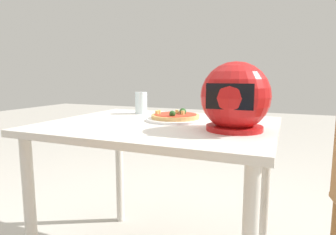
# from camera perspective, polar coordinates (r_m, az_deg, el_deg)

# --- Properties ---
(dining_table) EXTENTS (1.05, 0.84, 0.76)m
(dining_table) POSITION_cam_1_polar(r_m,az_deg,el_deg) (1.36, -1.53, -5.08)
(dining_table) COLOR beige
(dining_table) RESTS_ON ground
(pizza_plate) EXTENTS (0.29, 0.29, 0.01)m
(pizza_plate) POSITION_cam_1_polar(r_m,az_deg,el_deg) (1.41, 1.48, -0.38)
(pizza_plate) COLOR white
(pizza_plate) RESTS_ON dining_table
(pizza) EXTENTS (0.24, 0.24, 0.05)m
(pizza) POSITION_cam_1_polar(r_m,az_deg,el_deg) (1.40, 1.57, 0.36)
(pizza) COLOR tan
(pizza) RESTS_ON pizza_plate
(motorcycle_helmet) EXTENTS (0.27, 0.27, 0.27)m
(motorcycle_helmet) POSITION_cam_1_polar(r_m,az_deg,el_deg) (1.16, 13.27, 3.86)
(motorcycle_helmet) COLOR #B21414
(motorcycle_helmet) RESTS_ON dining_table
(drinking_glass) EXTENTS (0.07, 0.07, 0.13)m
(drinking_glass) POSITION_cam_1_polar(r_m,az_deg,el_deg) (1.67, -5.40, 2.93)
(drinking_glass) COLOR silver
(drinking_glass) RESTS_ON dining_table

